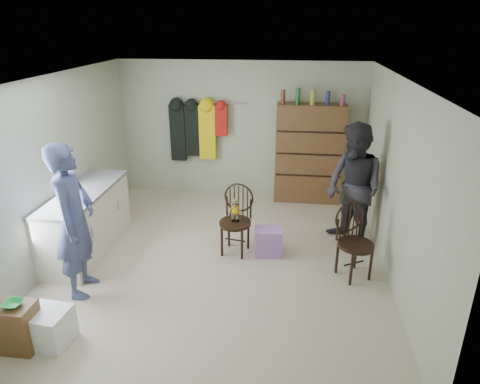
# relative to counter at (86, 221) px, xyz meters

# --- Properties ---
(ground_plane) EXTENTS (5.00, 5.00, 0.00)m
(ground_plane) POSITION_rel_counter_xyz_m (1.95, 0.00, -0.47)
(ground_plane) COLOR beige
(ground_plane) RESTS_ON ground
(room_walls) EXTENTS (5.00, 5.00, 5.00)m
(room_walls) POSITION_rel_counter_xyz_m (1.95, 0.53, 1.11)
(room_walls) COLOR #B9BFA0
(room_walls) RESTS_ON ground
(counter) EXTENTS (0.64, 1.86, 0.94)m
(counter) POSITION_rel_counter_xyz_m (0.00, 0.00, 0.00)
(counter) COLOR silver
(counter) RESTS_ON ground
(stool) EXTENTS (0.36, 0.31, 0.51)m
(stool) POSITION_rel_counter_xyz_m (0.20, -2.00, -0.22)
(stool) COLOR brown
(stool) RESTS_ON ground
(bowl) EXTENTS (0.19, 0.19, 0.05)m
(bowl) POSITION_rel_counter_xyz_m (0.20, -2.00, 0.06)
(bowl) COLOR green
(bowl) RESTS_ON stool
(plastic_tub) EXTENTS (0.44, 0.42, 0.38)m
(plastic_tub) POSITION_rel_counter_xyz_m (0.46, -1.89, -0.28)
(plastic_tub) COLOR white
(plastic_tub) RESTS_ON ground
(chair_front) EXTENTS (0.52, 0.52, 1.01)m
(chair_front) POSITION_rel_counter_xyz_m (2.14, 0.25, 0.09)
(chair_front) COLOR black
(chair_front) RESTS_ON ground
(chair_far) EXTENTS (0.61, 0.61, 1.01)m
(chair_far) POSITION_rel_counter_xyz_m (3.72, -0.19, 0.07)
(chair_far) COLOR black
(chair_far) RESTS_ON ground
(striped_bag) EXTENTS (0.41, 0.33, 0.40)m
(striped_bag) POSITION_rel_counter_xyz_m (2.61, 0.20, -0.27)
(striped_bag) COLOR #E572CB
(striped_bag) RESTS_ON ground
(person_left) EXTENTS (0.55, 0.75, 1.91)m
(person_left) POSITION_rel_counter_xyz_m (0.37, -0.95, 0.48)
(person_left) COLOR #424B79
(person_left) RESTS_ON ground
(person_right) EXTENTS (1.08, 1.14, 1.85)m
(person_right) POSITION_rel_counter_xyz_m (3.79, 0.63, 0.45)
(person_right) COLOR #2D2B33
(person_right) RESTS_ON ground
(dresser) EXTENTS (1.20, 0.39, 2.08)m
(dresser) POSITION_rel_counter_xyz_m (3.20, 2.30, 0.44)
(dresser) COLOR brown
(dresser) RESTS_ON ground
(coat_rack) EXTENTS (1.42, 0.12, 1.09)m
(coat_rack) POSITION_rel_counter_xyz_m (1.12, 2.38, 0.78)
(coat_rack) COLOR #99999E
(coat_rack) RESTS_ON ground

